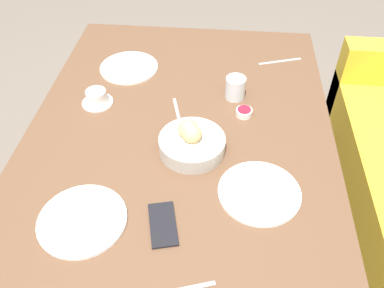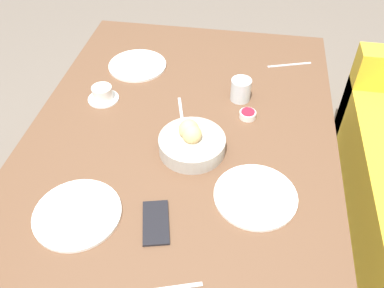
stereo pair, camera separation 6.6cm
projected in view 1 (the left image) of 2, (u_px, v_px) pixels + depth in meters
The scene contains 12 objects.
ground_plane at pixel (182, 242), 1.93m from camera, with size 10.00×10.00×0.00m, color #6B6056.
dining_table at pixel (180, 147), 1.49m from camera, with size 1.51×1.09×0.71m.
bread_basket at pixel (192, 142), 1.35m from camera, with size 0.22×0.22×0.11m.
plate_near_left at pixel (129, 68), 1.72m from camera, with size 0.24×0.24×0.01m.
plate_near_right at pixel (82, 220), 1.16m from camera, with size 0.26×0.26×0.01m.
plate_far_center at pixel (259, 192), 1.23m from camera, with size 0.25×0.25×0.01m.
water_tumbler at pixel (235, 88), 1.55m from camera, with size 0.08×0.08×0.09m.
coffee_cup at pixel (97, 98), 1.54m from camera, with size 0.12×0.12×0.06m.
jam_bowl_berry at pixel (244, 112), 1.50m from camera, with size 0.06×0.06×0.03m.
knife_silver at pixel (280, 61), 1.76m from camera, with size 0.07×0.19×0.00m.
spoon_coffee at pixel (177, 110), 1.52m from camera, with size 0.14×0.05×0.00m.
cell_phone at pixel (164, 224), 1.15m from camera, with size 0.16×0.11×0.01m.
Camera 1 is at (1.05, 0.15, 1.67)m, focal length 38.00 mm.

